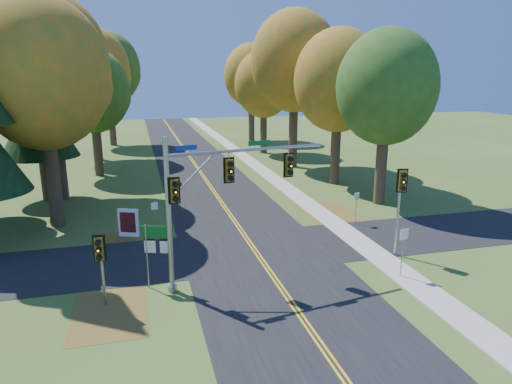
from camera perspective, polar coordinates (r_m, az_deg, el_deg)
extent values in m
plane|color=#3C511C|center=(23.88, 0.99, -8.92)|extent=(160.00, 160.00, 0.00)
cube|color=black|center=(23.87, 0.99, -8.90)|extent=(8.00, 160.00, 0.02)
cube|color=black|center=(25.66, -0.23, -7.18)|extent=(60.00, 6.00, 0.02)
cube|color=gold|center=(23.84, 0.76, -8.89)|extent=(0.10, 160.00, 0.01)
cube|color=gold|center=(23.89, 1.22, -8.84)|extent=(0.10, 160.00, 0.01)
cube|color=#9E998E|center=(26.12, 14.30, -7.20)|extent=(1.60, 160.00, 0.06)
cube|color=brown|center=(26.81, -15.01, -6.73)|extent=(4.00, 6.00, 0.00)
cube|color=brown|center=(31.41, 10.01, -3.28)|extent=(3.50, 8.00, 0.00)
cube|color=brown|center=(20.47, -17.80, -13.88)|extent=(3.00, 5.00, 0.00)
cylinder|color=#38281C|center=(31.41, -24.06, 2.02)|extent=(0.86, 0.86, 6.75)
ellipsoid|color=#C86C1A|center=(30.80, -25.27, 13.30)|extent=(8.00, 8.00, 9.20)
sphere|color=#C86C1A|center=(31.78, -21.84, 12.18)|extent=(4.80, 4.80, 4.80)
sphere|color=#C86C1A|center=(30.30, -28.38, 14.47)|extent=(4.40, 4.40, 4.40)
cylinder|color=#38281C|center=(35.12, 15.39, 3.42)|extent=(0.83, 0.83, 6.08)
ellipsoid|color=#426A21|center=(34.53, 16.02, 12.50)|extent=(7.20, 7.20, 8.28)
sphere|color=#426A21|center=(36.22, 17.06, 11.36)|extent=(4.32, 4.32, 4.32)
sphere|color=#426A21|center=(33.27, 14.83, 13.77)|extent=(3.96, 3.96, 3.96)
cylinder|color=#38281C|center=(38.16, -23.46, 4.63)|extent=(0.89, 0.89, 7.42)
ellipsoid|color=#C86C1A|center=(37.72, -24.52, 14.72)|extent=(8.60, 8.60, 9.89)
sphere|color=#C86C1A|center=(38.77, -21.50, 13.69)|extent=(5.16, 5.16, 5.16)
sphere|color=#C86C1A|center=(37.17, -27.25, 15.78)|extent=(4.73, 4.73, 4.73)
cylinder|color=#38281C|center=(40.77, 9.91, 5.38)|extent=(0.84, 0.84, 6.30)
ellipsoid|color=#C86C1A|center=(40.28, 10.28, 13.57)|extent=(7.60, 7.60, 8.74)
sphere|color=#C86C1A|center=(41.97, 11.49, 12.50)|extent=(4.56, 4.56, 4.56)
sphere|color=#C86C1A|center=(39.03, 8.98, 14.71)|extent=(4.18, 4.18, 4.18)
cylinder|color=#38281C|center=(46.09, -19.22, 5.41)|extent=(0.81, 0.81, 5.62)
ellipsoid|color=#426A21|center=(45.63, -19.78, 11.85)|extent=(6.80, 6.80, 7.82)
sphere|color=#426A21|center=(46.59, -17.91, 11.20)|extent=(4.08, 4.08, 4.08)
sphere|color=#426A21|center=(45.04, -21.46, 12.55)|extent=(3.74, 3.74, 3.74)
cylinder|color=#38281C|center=(47.71, 4.67, 7.69)|extent=(0.90, 0.90, 7.65)
ellipsoid|color=#C86C1A|center=(47.38, 4.85, 16.00)|extent=(8.80, 8.80, 10.12)
sphere|color=#C86C1A|center=(49.22, 6.30, 14.89)|extent=(5.28, 5.28, 5.28)
sphere|color=#C86C1A|center=(46.09, 3.37, 17.17)|extent=(4.84, 4.84, 4.84)
cylinder|color=#38281C|center=(54.66, -19.30, 7.45)|extent=(0.87, 0.87, 6.98)
ellipsoid|color=#C86C1A|center=(54.32, -19.87, 14.10)|extent=(8.20, 8.20, 9.43)
sphere|color=#C86C1A|center=(55.45, -17.97, 13.40)|extent=(4.92, 4.92, 4.92)
sphere|color=#C86C1A|center=(53.65, -21.60, 14.83)|extent=(4.51, 4.51, 4.51)
cylinder|color=#38281C|center=(56.35, 0.95, 7.87)|extent=(0.82, 0.82, 5.85)
ellipsoid|color=#C86C1A|center=(55.97, 0.97, 13.34)|extent=(7.00, 7.00, 8.05)
sphere|color=#C86C1A|center=(57.39, 2.05, 12.67)|extent=(4.20, 4.20, 4.20)
sphere|color=#C86C1A|center=(54.97, -0.09, 14.05)|extent=(3.85, 3.85, 3.85)
cylinder|color=#38281C|center=(65.40, -17.59, 8.73)|extent=(0.88, 0.88, 7.20)
ellipsoid|color=#426A21|center=(65.13, -18.04, 14.45)|extent=(8.40, 8.40, 9.66)
sphere|color=#426A21|center=(66.33, -16.45, 13.83)|extent=(5.04, 5.04, 5.04)
sphere|color=#426A21|center=(64.39, -19.49, 15.09)|extent=(4.62, 4.62, 4.62)
cylinder|color=#38281C|center=(66.90, -0.57, 9.23)|extent=(0.85, 0.85, 6.53)
ellipsoid|color=#C86C1A|center=(66.61, -0.58, 14.36)|extent=(7.80, 7.80, 8.97)
sphere|color=#C86C1A|center=(68.14, 0.48, 13.71)|extent=(4.68, 4.68, 4.68)
sphere|color=#C86C1A|center=(65.53, -1.61, 15.04)|extent=(4.29, 4.29, 4.29)
cylinder|color=#38281C|center=(38.52, -24.96, 1.51)|extent=(0.50, 0.50, 3.42)
cone|color=black|center=(37.87, -25.68, 8.06)|extent=(5.60, 5.60, 5.45)
cone|color=black|center=(37.72, -26.35, 13.92)|extent=(4.57, 4.57, 5.45)
cone|color=black|center=(37.97, -27.05, 19.77)|extent=(3.55, 3.55, 5.45)
cylinder|color=#96979E|center=(20.10, -10.84, -3.12)|extent=(0.22, 0.22, 7.00)
cylinder|color=#96979E|center=(21.35, -10.41, -11.72)|extent=(0.44, 0.44, 0.30)
cylinder|color=#96979E|center=(20.59, -0.96, 5.30)|extent=(7.43, 1.31, 0.14)
cylinder|color=#96979E|center=(19.92, -7.99, 1.91)|extent=(2.25, 0.44, 2.07)
cylinder|color=#96979E|center=(20.27, -3.44, 4.61)|extent=(0.04, 0.04, 0.36)
cube|color=#72590C|center=(20.40, -3.41, 2.73)|extent=(0.38, 0.35, 1.00)
cube|color=black|center=(20.40, -3.41, 2.73)|extent=(0.52, 0.11, 1.18)
sphere|color=orange|center=(20.19, -3.18, 2.61)|extent=(0.18, 0.18, 0.18)
cylinder|color=black|center=(20.13, -3.20, 3.50)|extent=(0.26, 0.20, 0.24)
cylinder|color=black|center=(20.19, -3.18, 2.61)|extent=(0.26, 0.20, 0.24)
cylinder|color=black|center=(20.26, -3.17, 1.72)|extent=(0.26, 0.20, 0.24)
cylinder|color=#96979E|center=(21.49, 4.10, 5.17)|extent=(0.04, 0.04, 0.36)
cube|color=#72590C|center=(21.61, 4.07, 3.39)|extent=(0.38, 0.35, 1.00)
cube|color=black|center=(21.61, 4.07, 3.39)|extent=(0.52, 0.11, 1.18)
sphere|color=orange|center=(21.41, 4.36, 3.28)|extent=(0.18, 0.18, 0.18)
cylinder|color=black|center=(21.35, 4.37, 4.12)|extent=(0.26, 0.20, 0.24)
cylinder|color=black|center=(21.41, 4.36, 3.28)|extent=(0.26, 0.20, 0.24)
cylinder|color=black|center=(21.47, 4.34, 2.44)|extent=(0.26, 0.20, 0.24)
cube|color=#72590C|center=(19.69, -10.20, 0.17)|extent=(0.38, 0.35, 1.00)
cube|color=black|center=(19.69, -10.20, 0.17)|extent=(0.52, 0.11, 1.18)
sphere|color=orange|center=(19.47, -10.04, 0.01)|extent=(0.18, 0.18, 0.18)
cylinder|color=black|center=(19.39, -10.08, 0.93)|extent=(0.26, 0.20, 0.24)
cylinder|color=black|center=(19.47, -10.04, 0.01)|extent=(0.26, 0.20, 0.24)
cylinder|color=black|center=(19.55, -10.00, -0.89)|extent=(0.26, 0.20, 0.24)
cube|color=navy|center=(19.63, -8.69, 5.50)|extent=(0.90, 0.18, 0.22)
cube|color=#0C5926|center=(20.76, 0.44, 6.16)|extent=(1.09, 0.21, 0.22)
cylinder|color=#999DA2|center=(25.27, 17.34, -2.55)|extent=(0.13, 0.13, 4.73)
cube|color=#72590C|center=(24.60, 17.79, 1.35)|extent=(0.44, 0.42, 1.07)
cube|color=black|center=(24.60, 17.79, 1.35)|extent=(0.54, 0.19, 1.27)
sphere|color=orange|center=(24.36, 17.94, 1.22)|extent=(0.19, 0.19, 0.19)
cylinder|color=black|center=(24.29, 18.01, 2.01)|extent=(0.30, 0.24, 0.26)
cylinder|color=black|center=(24.36, 17.94, 1.22)|extent=(0.30, 0.24, 0.26)
cylinder|color=black|center=(24.44, 17.88, 0.44)|extent=(0.30, 0.24, 0.26)
cylinder|color=gray|center=(20.31, -18.63, -9.29)|extent=(0.12, 0.12, 3.14)
cube|color=#72590C|center=(19.71, -18.98, -6.66)|extent=(0.36, 0.33, 0.98)
cube|color=black|center=(19.71, -18.98, -6.66)|extent=(0.51, 0.08, 1.16)
sphere|color=orange|center=(19.50, -19.10, -6.90)|extent=(0.18, 0.18, 0.18)
cylinder|color=black|center=(19.39, -19.17, -6.03)|extent=(0.25, 0.18, 0.24)
cylinder|color=black|center=(19.50, -19.10, -6.90)|extent=(0.25, 0.18, 0.24)
cylinder|color=black|center=(19.62, -19.02, -7.75)|extent=(0.25, 0.18, 0.24)
cylinder|color=gray|center=(21.34, -13.46, -7.84)|extent=(0.06, 0.06, 3.06)
cylinder|color=gray|center=(21.06, -10.80, -8.00)|extent=(0.06, 0.06, 3.06)
cube|color=#0C541C|center=(20.81, -12.29, -4.91)|extent=(1.36, 0.51, 0.56)
cube|color=silver|center=(20.81, -12.29, -4.91)|extent=(1.16, 0.41, 0.08)
cube|color=silver|center=(21.15, -13.12, -6.69)|extent=(0.49, 0.21, 0.56)
cube|color=black|center=(21.04, -13.17, -5.83)|extent=(0.48, 0.17, 0.10)
cube|color=silver|center=(20.95, -11.24, -6.79)|extent=(0.49, 0.21, 0.56)
cube|color=black|center=(20.84, -11.29, -5.93)|extent=(0.48, 0.17, 0.10)
cube|color=white|center=(28.42, -15.66, -3.72)|extent=(1.21, 0.64, 1.72)
cube|color=maroon|center=(28.33, -15.74, -3.68)|extent=(0.89, 0.39, 1.24)
cube|color=white|center=(28.84, -16.43, -5.01)|extent=(0.10, 0.10, 0.29)
cube|color=white|center=(28.47, -14.67, -5.14)|extent=(0.10, 0.10, 0.29)
cylinder|color=gray|center=(30.22, 12.38, -1.97)|extent=(0.05, 0.05, 2.17)
cube|color=silver|center=(30.00, 12.49, -0.53)|extent=(0.40, 0.16, 0.44)
cylinder|color=gray|center=(23.00, 17.82, -7.21)|extent=(0.06, 0.06, 2.52)
cube|color=silver|center=(22.67, 18.03, -5.08)|extent=(0.48, 0.12, 0.51)
cylinder|color=gray|center=(28.05, -12.50, -3.27)|extent=(0.05, 0.05, 2.17)
cube|color=white|center=(27.80, -12.58, -1.73)|extent=(0.41, 0.13, 0.44)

